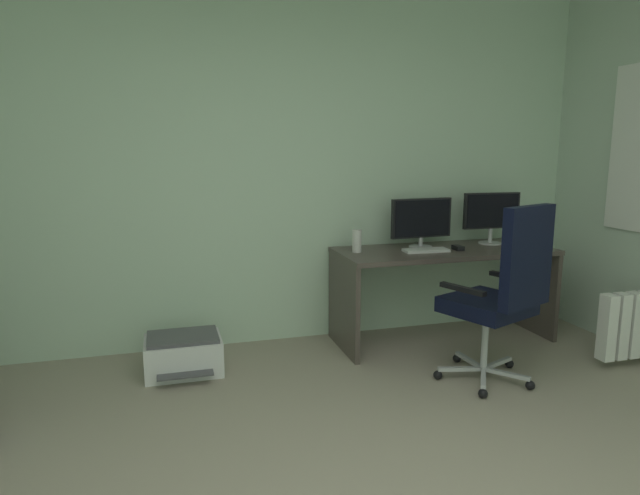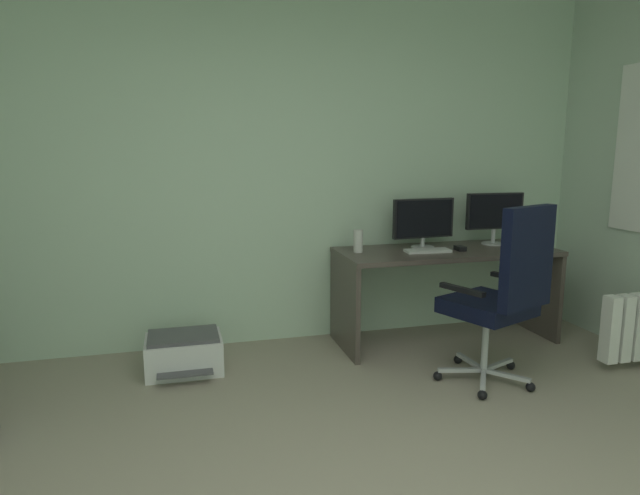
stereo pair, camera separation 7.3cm
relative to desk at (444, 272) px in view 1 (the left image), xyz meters
The scene contains 9 objects.
wall_back 1.68m from the desk, 163.64° to the left, with size 5.34×0.10×2.79m, color #BBD7BC.
desk is the anchor object (origin of this frame).
monitor_main 0.44m from the desk, 144.53° to the left, with size 0.51×0.18×0.39m.
monitor_secondary 0.65m from the desk, 12.83° to the left, with size 0.49×0.18×0.42m.
keyboard 0.28m from the desk, 161.55° to the right, with size 0.34×0.13×0.02m, color silver.
computer_mouse 0.22m from the desk, 41.01° to the right, with size 0.06×0.10×0.03m, color black.
desktop_speaker 0.75m from the desk, behind, with size 0.07×0.07×0.17m, color silver.
office_chair 0.88m from the desk, 94.32° to the right, with size 0.64×0.69×1.17m.
printer 2.04m from the desk, behind, with size 0.50×0.46×0.26m.
Camera 1 is at (-0.69, -1.41, 1.50)m, focal length 31.00 mm.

